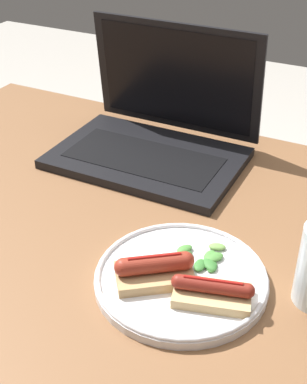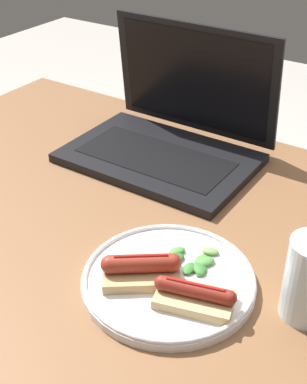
% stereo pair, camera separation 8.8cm
% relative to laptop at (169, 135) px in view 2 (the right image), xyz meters
% --- Properties ---
extents(desk, '(1.36, 0.79, 0.73)m').
position_rel_laptop_xyz_m(desk, '(0.15, -0.22, -0.12)').
color(desk, brown).
rests_on(desk, ground_plane).
extents(laptop, '(0.37, 0.27, 0.25)m').
position_rel_laptop_xyz_m(laptop, '(0.00, 0.00, 0.00)').
color(laptop, black).
rests_on(laptop, desk).
extents(plate, '(0.25, 0.25, 0.02)m').
position_rel_laptop_xyz_m(plate, '(0.21, -0.34, -0.04)').
color(plate, silver).
rests_on(plate, desk).
extents(sausage_toast_left, '(0.13, 0.12, 0.04)m').
position_rel_laptop_xyz_m(sausage_toast_left, '(0.18, -0.36, -0.01)').
color(sausage_toast_left, tan).
rests_on(sausage_toast_left, plate).
extents(sausage_toast_middle, '(0.12, 0.08, 0.04)m').
position_rel_laptop_xyz_m(sausage_toast_middle, '(0.27, -0.36, -0.02)').
color(sausage_toast_middle, tan).
rests_on(sausage_toast_middle, plate).
extents(salad_pile, '(0.08, 0.08, 0.01)m').
position_rel_laptop_xyz_m(salad_pile, '(0.23, -0.29, -0.03)').
color(salad_pile, '#709E4C').
rests_on(salad_pile, plate).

